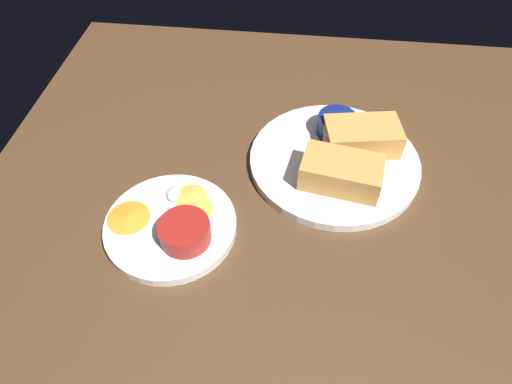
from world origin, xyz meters
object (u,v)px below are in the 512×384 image
object	(u,v)px
plate_sandwich_main	(334,161)
spoon_by_dark_ramekin	(324,150)
ramekin_light_gravy	(185,231)
sandwich_half_near	(341,172)
sandwich_half_far	(362,137)
plate_chips_companion	(171,226)
ramekin_dark_sauce	(337,124)
spoon_by_gravy_ramekin	(173,199)

from	to	relation	value
plate_sandwich_main	spoon_by_dark_ramekin	xyz separation A→B (cm)	(1.99, -1.52, 1.16)
plate_sandwich_main	ramekin_light_gravy	xyz separation A→B (cm)	(22.29, 19.93, 2.57)
sandwich_half_near	plate_sandwich_main	bearing A→B (deg)	-81.69
sandwich_half_far	plate_chips_companion	world-z (taller)	sandwich_half_far
ramekin_dark_sauce	spoon_by_dark_ramekin	size ratio (longest dim) A/B	0.73
sandwich_half_near	ramekin_dark_sauce	size ratio (longest dim) A/B	2.01
plate_chips_companion	plate_sandwich_main	bearing A→B (deg)	-145.66
sandwich_half_near	spoon_by_gravy_ramekin	size ratio (longest dim) A/B	1.43
spoon_by_gravy_ramekin	plate_sandwich_main	bearing A→B (deg)	-153.69
ramekin_dark_sauce	plate_chips_companion	size ratio (longest dim) A/B	0.34
sandwich_half_near	sandwich_half_far	world-z (taller)	same
plate_chips_companion	spoon_by_gravy_ramekin	distance (cm)	4.69
sandwich_half_near	spoon_by_dark_ramekin	bearing A→B (deg)	-68.53
ramekin_light_gravy	plate_sandwich_main	bearing A→B (deg)	-138.20
plate_chips_companion	ramekin_light_gravy	xyz separation A→B (cm)	(-3.10, 2.58, 2.57)
ramekin_light_gravy	spoon_by_gravy_ramekin	xyz separation A→B (cm)	(3.68, -7.09, -1.40)
plate_sandwich_main	sandwich_half_near	distance (cm)	6.52
spoon_by_dark_ramekin	spoon_by_gravy_ramekin	world-z (taller)	same
sandwich_half_far	plate_chips_companion	xyz separation A→B (cm)	(29.84, 20.86, -3.20)
plate_sandwich_main	spoon_by_gravy_ramekin	world-z (taller)	spoon_by_gravy_ramekin
spoon_by_dark_ramekin	plate_chips_companion	xyz separation A→B (cm)	(23.40, 18.87, -1.16)
spoon_by_dark_ramekin	ramekin_light_gravy	bearing A→B (deg)	46.58
ramekin_dark_sauce	plate_chips_companion	xyz separation A→B (cm)	(25.47, 24.07, -2.89)
ramekin_light_gravy	sandwich_half_near	bearing A→B (deg)	-148.23
ramekin_dark_sauce	plate_sandwich_main	bearing A→B (deg)	89.31
plate_sandwich_main	spoon_by_dark_ramekin	distance (cm)	2.76
plate_sandwich_main	plate_chips_companion	world-z (taller)	same
plate_sandwich_main	ramekin_dark_sauce	bearing A→B (deg)	-90.69
sandwich_half_near	ramekin_dark_sauce	distance (cm)	12.37
sandwich_half_near	ramekin_light_gravy	xyz separation A→B (cm)	(23.11, 14.31, -0.63)
plate_sandwich_main	sandwich_half_far	xyz separation A→B (cm)	(-4.46, -3.52, 3.20)
ramekin_light_gravy	spoon_by_gravy_ramekin	bearing A→B (deg)	-62.56
plate_sandwich_main	sandwich_half_far	size ratio (longest dim) A/B	2.09
plate_sandwich_main	sandwich_half_near	world-z (taller)	sandwich_half_near
sandwich_half_far	spoon_by_dark_ramekin	bearing A→B (deg)	17.21
plate_sandwich_main	ramekin_light_gravy	world-z (taller)	ramekin_light_gravy
plate_chips_companion	spoon_by_dark_ramekin	bearing A→B (deg)	-141.12
sandwich_half_near	plate_chips_companion	xyz separation A→B (cm)	(26.21, 11.72, -3.20)
ramekin_dark_sauce	spoon_by_gravy_ramekin	distance (cm)	32.62
ramekin_dark_sauce	sandwich_half_near	bearing A→B (deg)	93.43
ramekin_dark_sauce	sandwich_half_far	bearing A→B (deg)	143.78
sandwich_half_near	ramekin_dark_sauce	xyz separation A→B (cm)	(0.74, -12.34, -0.31)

